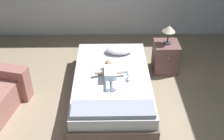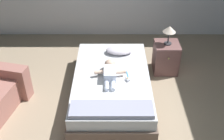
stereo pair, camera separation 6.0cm
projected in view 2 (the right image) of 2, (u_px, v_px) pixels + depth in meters
ground_plane at (108, 138)px, 3.72m from camera, size 8.00×8.00×0.00m
bed at (112, 85)px, 4.36m from camera, size 1.20×2.01×0.37m
pillow at (120, 50)px, 4.75m from camera, size 0.46×0.28×0.11m
baby at (110, 72)px, 4.20m from camera, size 0.48×0.64×0.18m
toothbrush at (128, 74)px, 4.26m from camera, size 0.03×0.16×0.02m
nightstand at (166, 57)px, 4.85m from camera, size 0.41×0.44×0.54m
lamp at (170, 30)px, 4.54m from camera, size 0.21×0.21×0.33m
blanket at (112, 109)px, 3.59m from camera, size 1.08×0.31×0.06m
baby_bottle at (128, 79)px, 4.13m from camera, size 0.08×0.10×0.07m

